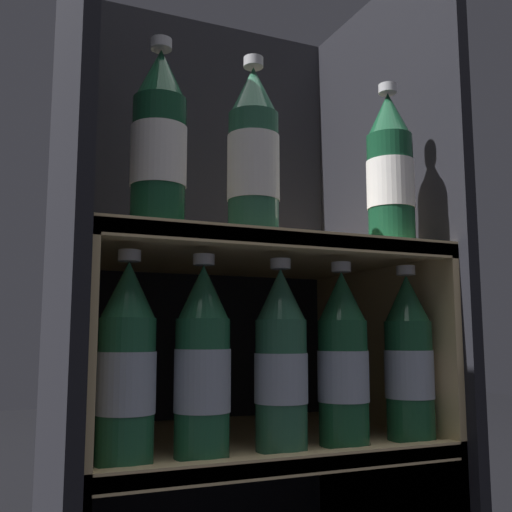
# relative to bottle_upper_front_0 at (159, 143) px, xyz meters

# --- Properties ---
(fridge_back_wall) EXTENTS (0.57, 0.02, 1.04)m
(fridge_back_wall) POSITION_rel_bottle_upper_front_0_xyz_m (0.17, 0.36, -0.14)
(fridge_back_wall) COLOR black
(fridge_back_wall) RESTS_ON ground_plane
(fridge_side_left) EXTENTS (0.02, 0.45, 1.04)m
(fridge_side_left) POSITION_rel_bottle_upper_front_0_xyz_m (-0.10, 0.15, -0.14)
(fridge_side_left) COLOR black
(fridge_side_left) RESTS_ON ground_plane
(fridge_side_right) EXTENTS (0.02, 0.45, 1.04)m
(fridge_side_right) POSITION_rel_bottle_upper_front_0_xyz_m (0.45, 0.15, -0.14)
(fridge_side_right) COLOR black
(fridge_side_right) RESTS_ON ground_plane
(shelf_lower) EXTENTS (0.53, 0.41, 0.26)m
(shelf_lower) POSITION_rel_bottle_upper_front_0_xyz_m (0.17, 0.14, -0.46)
(shelf_lower) COLOR #DBBC84
(shelf_lower) RESTS_ON ground_plane
(shelf_upper) EXTENTS (0.53, 0.41, 0.55)m
(shelf_upper) POSITION_rel_bottle_upper_front_0_xyz_m (0.17, 0.14, -0.27)
(shelf_upper) COLOR #DBBC84
(shelf_upper) RESTS_ON ground_plane
(bottle_upper_front_0) EXTENTS (0.07, 0.07, 0.26)m
(bottle_upper_front_0) POSITION_rel_bottle_upper_front_0_xyz_m (0.00, 0.00, 0.00)
(bottle_upper_front_0) COLOR #144228
(bottle_upper_front_0) RESTS_ON shelf_upper
(bottle_upper_front_1) EXTENTS (0.07, 0.07, 0.26)m
(bottle_upper_front_1) POSITION_rel_bottle_upper_front_0_xyz_m (0.13, 0.00, -0.00)
(bottle_upper_front_1) COLOR #285B42
(bottle_upper_front_1) RESTS_ON shelf_upper
(bottle_upper_front_2) EXTENTS (0.07, 0.07, 0.26)m
(bottle_upper_front_2) POSITION_rel_bottle_upper_front_0_xyz_m (0.36, 0.00, 0.00)
(bottle_upper_front_2) COLOR #144228
(bottle_upper_front_2) RESTS_ON shelf_upper
(bottle_lower_front_0) EXTENTS (0.07, 0.07, 0.26)m
(bottle_lower_front_0) POSITION_rel_bottle_upper_front_0_xyz_m (-0.03, 0.00, -0.29)
(bottle_lower_front_0) COLOR #1E5638
(bottle_lower_front_0) RESTS_ON shelf_lower
(bottle_lower_front_1) EXTENTS (0.07, 0.07, 0.26)m
(bottle_lower_front_1) POSITION_rel_bottle_upper_front_0_xyz_m (0.06, 0.00, -0.29)
(bottle_lower_front_1) COLOR #1E5638
(bottle_lower_front_1) RESTS_ON shelf_lower
(bottle_lower_front_2) EXTENTS (0.07, 0.07, 0.26)m
(bottle_lower_front_2) POSITION_rel_bottle_upper_front_0_xyz_m (0.18, 0.00, -0.29)
(bottle_lower_front_2) COLOR #285B42
(bottle_lower_front_2) RESTS_ON shelf_lower
(bottle_lower_front_3) EXTENTS (0.07, 0.07, 0.26)m
(bottle_lower_front_3) POSITION_rel_bottle_upper_front_0_xyz_m (0.27, 0.00, -0.29)
(bottle_lower_front_3) COLOR #194C2D
(bottle_lower_front_3) RESTS_ON shelf_lower
(bottle_lower_front_4) EXTENTS (0.07, 0.07, 0.26)m
(bottle_lower_front_4) POSITION_rel_bottle_upper_front_0_xyz_m (0.39, 0.00, -0.29)
(bottle_lower_front_4) COLOR #194C2D
(bottle_lower_front_4) RESTS_ON shelf_lower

